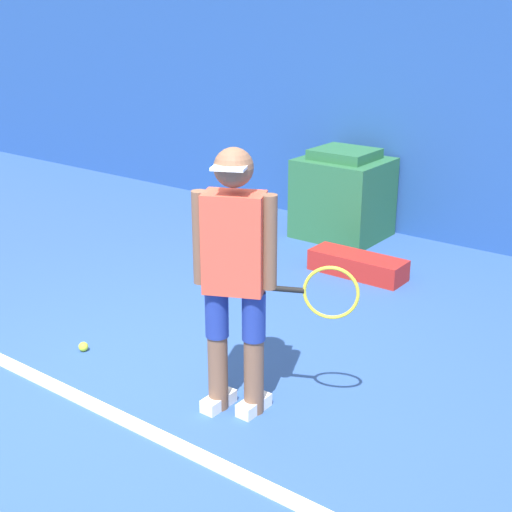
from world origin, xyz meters
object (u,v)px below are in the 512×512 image
object	(u,v)px
tennis_player	(237,273)
equipment_bag	(358,265)
covered_chair	(343,196)
tennis_ball	(83,347)

from	to	relation	value
tennis_player	equipment_bag	distance (m)	2.58
tennis_player	covered_chair	size ratio (longest dim) A/B	1.75
covered_chair	equipment_bag	bearing A→B (deg)	-52.18
tennis_ball	covered_chair	bearing A→B (deg)	87.94
tennis_player	equipment_bag	size ratio (longest dim) A/B	1.82
equipment_bag	tennis_ball	bearing A→B (deg)	-108.28
tennis_player	tennis_ball	distance (m)	1.60
equipment_bag	tennis_player	bearing A→B (deg)	-77.50
tennis_player	tennis_ball	bearing A→B (deg)	157.65
tennis_ball	equipment_bag	bearing A→B (deg)	71.72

